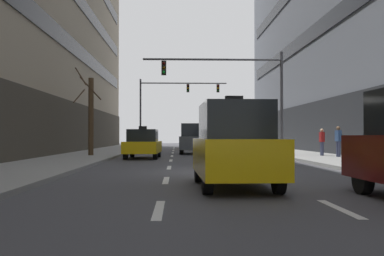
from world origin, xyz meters
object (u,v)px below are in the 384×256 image
Objects in this scene: taxi_driving_1 at (234,145)px; traffic_signal_1 at (170,98)px; taxi_driving_2 at (191,141)px; car_driving_0 at (193,139)px; traffic_signal_0 at (239,83)px; taxi_driving_3 at (143,144)px; pedestrian_1 at (338,139)px; pedestrian_0 at (322,140)px; street_tree_0 at (91,115)px.

traffic_signal_1 reaches higher than taxi_driving_1.
traffic_signal_1 is (-2.03, 5.89, 4.36)m from taxi_driving_2.
traffic_signal_0 is at bearing -60.10° from car_driving_0.
taxi_driving_3 is 0.52× the size of traffic_signal_0.
pedestrian_1 is (7.18, -17.48, 0.26)m from taxi_driving_2.
taxi_driving_1 is 2.82× the size of pedestrian_0.
taxi_driving_3 reaches higher than pedestrian_0.
taxi_driving_2 is (-0.12, 29.91, -0.22)m from taxi_driving_1.
taxi_driving_1 reaches higher than pedestrian_0.
pedestrian_0 is (6.82, -15.94, 0.20)m from taxi_driving_2.
pedestrian_1 is at bearing -8.45° from taxi_driving_3.
traffic_signal_1 is 5.64× the size of pedestrian_1.
pedestrian_1 is at bearing -10.68° from street_tree_0.
street_tree_0 reaches higher than car_driving_0.
car_driving_0 is 10.76m from pedestrian_1.
pedestrian_1 is at bearing -46.95° from car_driving_0.
street_tree_0 reaches higher than pedestrian_1.
taxi_driving_1 is 36.10m from traffic_signal_1.
traffic_signal_0 is at bearing 144.82° from pedestrian_1.
street_tree_0 is at bearing 169.32° from pedestrian_1.
traffic_signal_1 is 21.43m from street_tree_0.
pedestrian_1 reaches higher than pedestrian_0.
taxi_driving_1 is at bearing -98.35° from traffic_signal_0.
pedestrian_1 is at bearing 60.38° from taxi_driving_1.
taxi_driving_2 is 1.01× the size of taxi_driving_3.
taxi_driving_1 reaches higher than taxi_driving_3.
taxi_driving_3 is at bearing -115.13° from car_driving_0.
car_driving_0 is 16.16m from traffic_signal_1.
taxi_driving_1 is (0.28, -20.29, -0.02)m from car_driving_0.
pedestrian_1 is at bearing -67.66° from taxi_driving_2.
taxi_driving_1 is at bearing -67.10° from street_tree_0.
traffic_signal_1 is 6.01× the size of pedestrian_0.
traffic_signal_0 reaches higher than pedestrian_1.
car_driving_0 is at bearing 137.87° from pedestrian_0.
car_driving_0 is 20.29m from taxi_driving_1.
taxi_driving_3 is at bearing -92.87° from traffic_signal_1.
taxi_driving_2 is at bearing 113.17° from pedestrian_0.
taxi_driving_3 is (-3.25, 13.96, -0.23)m from taxi_driving_1.
taxi_driving_1 is 0.97× the size of taxi_driving_2.
taxi_driving_3 is at bearing 103.10° from taxi_driving_1.
street_tree_0 reaches higher than taxi_driving_3.
taxi_driving_3 is 9.95m from pedestrian_0.
taxi_driving_2 is at bearing -70.94° from traffic_signal_1.
traffic_signal_1 is at bearing 78.71° from street_tree_0.
pedestrian_0 is (8.85, -21.83, -4.16)m from traffic_signal_1.
pedestrian_1 is (0.36, -1.55, 0.06)m from pedestrian_0.
traffic_signal_1 is at bearing 93.44° from taxi_driving_1.
street_tree_0 reaches higher than pedestrian_0.
traffic_signal_0 is 1.66× the size of street_tree_0.
pedestrian_0 is at bearing 103.22° from pedestrian_1.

